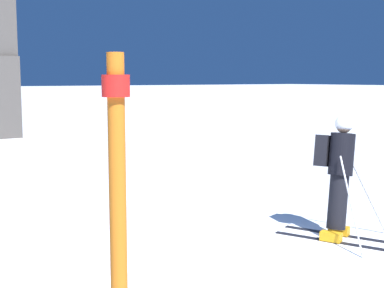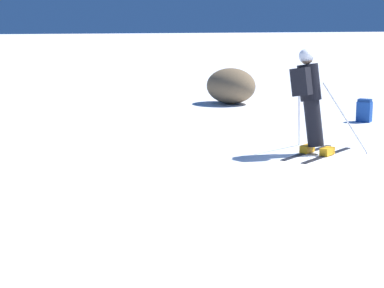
{
  "view_description": "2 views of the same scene",
  "coord_description": "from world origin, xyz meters",
  "views": [
    {
      "loc": [
        -4.26,
        -4.82,
        2.21
      ],
      "look_at": [
        0.38,
        1.92,
        1.21
      ],
      "focal_mm": 50.0,
      "sensor_mm": 36.0,
      "label": 1
    },
    {
      "loc": [
        -6.52,
        6.71,
        2.07
      ],
      "look_at": [
        0.41,
        2.92,
        0.6
      ],
      "focal_mm": 60.0,
      "sensor_mm": 36.0,
      "label": 2
    }
  ],
  "objects": [
    {
      "name": "spare_backpack",
      "position": [
        3.79,
        -3.22,
        0.24
      ],
      "size": [
        0.37,
        0.34,
        0.5
      ],
      "rotation": [
        0.0,
        0.0,
        0.52
      ],
      "color": "#194293",
      "rests_on": "ground"
    },
    {
      "name": "ground_plane",
      "position": [
        0.0,
        0.0,
        0.0
      ],
      "size": [
        300.0,
        300.0,
        0.0
      ],
      "primitive_type": "plane",
      "color": "white"
    },
    {
      "name": "exposed_boulder_1",
      "position": [
        7.99,
        -2.43,
        0.47
      ],
      "size": [
        1.46,
        1.24,
        0.95
      ],
      "primitive_type": "ellipsoid",
      "color": "brown",
      "rests_on": "ground"
    },
    {
      "name": "skier",
      "position": [
        1.61,
        0.09,
        0.95
      ],
      "size": [
        1.33,
        1.65,
        1.73
      ],
      "rotation": [
        0.0,
        0.0,
        0.4
      ],
      "color": "black",
      "rests_on": "ground"
    }
  ]
}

